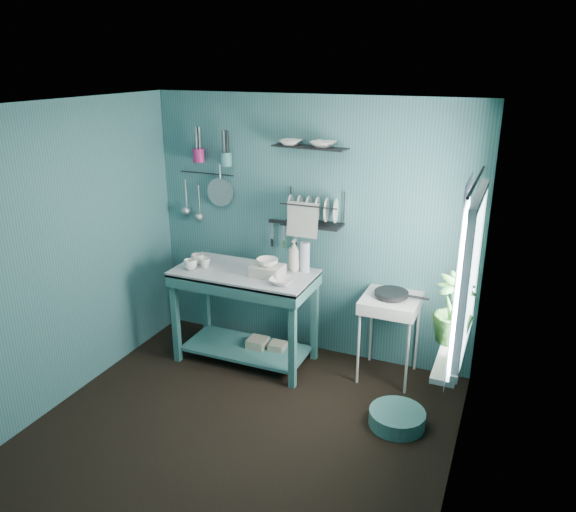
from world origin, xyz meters
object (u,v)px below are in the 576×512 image
at_px(mug_right, 197,259).
at_px(wash_tub, 267,270).
at_px(mug_mid, 205,263).
at_px(utensil_cup_teal, 226,159).
at_px(soap_bottle, 294,255).
at_px(dish_rack, 313,209).
at_px(water_bottle, 305,257).
at_px(mug_left, 190,265).
at_px(storage_tin_large, 258,349).
at_px(work_counter, 245,316).
at_px(storage_tin_small, 278,352).
at_px(hotplate_stand, 388,337).
at_px(frying_pan, 391,293).
at_px(colander, 220,192).
at_px(floor_basin, 397,418).
at_px(utensil_cup_magenta, 199,155).
at_px(potted_plant, 453,309).

relative_size(mug_right, wash_tub, 0.44).
bearing_deg(mug_mid, utensil_cup_teal, 89.35).
height_order(soap_bottle, dish_rack, dish_rack).
bearing_deg(water_bottle, mug_mid, -162.72).
height_order(mug_left, storage_tin_large, mug_left).
xyz_separation_m(mug_left, soap_bottle, (0.90, 0.36, 0.10)).
relative_size(work_counter, dish_rack, 2.38).
bearing_deg(storage_tin_small, hotplate_stand, 8.59).
distance_m(frying_pan, colander, 1.95).
relative_size(hotplate_stand, colander, 2.84).
bearing_deg(colander, mug_mid, -79.60).
distance_m(soap_bottle, floor_basin, 1.69).
height_order(mug_right, frying_pan, mug_right).
relative_size(frying_pan, storage_tin_large, 1.36).
height_order(hotplate_stand, frying_pan, frying_pan).
xyz_separation_m(utensil_cup_magenta, floor_basin, (2.27, -0.87, -1.83)).
xyz_separation_m(mug_left, dish_rack, (1.02, 0.52, 0.52)).
bearing_deg(mug_right, floor_basin, -12.59).
bearing_deg(utensil_cup_magenta, storage_tin_small, -18.46).
relative_size(dish_rack, floor_basin, 1.22).
height_order(colander, storage_tin_small, colander).
bearing_deg(frying_pan, wash_tub, -166.72).
distance_m(mug_left, storage_tin_small, 1.20).
height_order(mug_right, utensil_cup_teal, utensil_cup_teal).
height_order(water_bottle, hotplate_stand, water_bottle).
xyz_separation_m(water_bottle, dish_rack, (0.02, 0.14, 0.43)).
distance_m(dish_rack, storage_tin_small, 1.44).
relative_size(mug_mid, frying_pan, 0.33).
distance_m(hotplate_stand, floor_basin, 0.82).
xyz_separation_m(work_counter, colander, (-0.47, 0.44, 1.08)).
bearing_deg(frying_pan, potted_plant, -49.63).
relative_size(mug_left, dish_rack, 0.22).
height_order(mug_left, storage_tin_small, mug_left).
height_order(mug_left, frying_pan, mug_left).
xyz_separation_m(utensil_cup_magenta, colander, (0.21, 0.03, -0.36)).
height_order(mug_right, soap_bottle, soap_bottle).
height_order(mug_mid, water_bottle, water_bottle).
bearing_deg(storage_tin_large, utensil_cup_magenta, 155.38).
xyz_separation_m(colander, storage_tin_small, (0.77, -0.36, -1.44)).
height_order(mug_right, dish_rack, dish_rack).
height_order(work_counter, wash_tub, wash_tub).
xyz_separation_m(utensil_cup_teal, storage_tin_small, (0.67, -0.33, -1.78)).
bearing_deg(floor_basin, storage_tin_small, 157.06).
relative_size(work_counter, frying_pan, 4.37).
bearing_deg(storage_tin_large, storage_tin_small, 8.53).
relative_size(mug_mid, wash_tub, 0.36).
bearing_deg(utensil_cup_magenta, storage_tin_large, -24.62).
bearing_deg(dish_rack, soap_bottle, -120.83).
bearing_deg(water_bottle, wash_tub, -138.37).
distance_m(mug_mid, utensil_cup_teal, 1.02).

